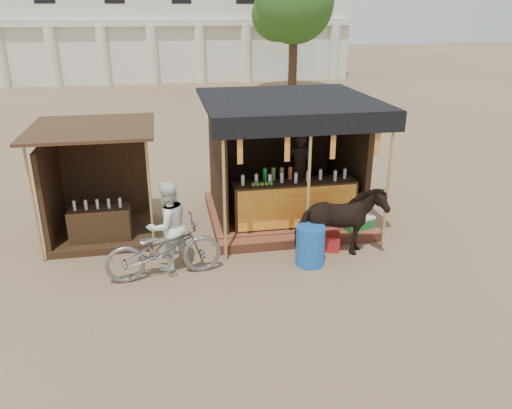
{
  "coord_description": "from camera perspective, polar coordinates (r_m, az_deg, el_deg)",
  "views": [
    {
      "loc": [
        -1.61,
        -6.96,
        4.53
      ],
      "look_at": [
        0.0,
        1.6,
        1.1
      ],
      "focal_mm": 35.0,
      "sensor_mm": 36.0,
      "label": 1
    }
  ],
  "objects": [
    {
      "name": "bystander",
      "position": [
        9.19,
        -10.02,
        -2.44
      ],
      "size": [
        1.04,
        0.97,
        1.7
      ],
      "primitive_type": "imported",
      "rotation": [
        0.0,
        0.0,
        3.65
      ],
      "color": "white",
      "rests_on": "ground"
    },
    {
      "name": "cooler",
      "position": [
        10.8,
        11.4,
        -2.39
      ],
      "size": [
        0.74,
        0.6,
        0.46
      ],
      "color": "#176A2A",
      "rests_on": "ground"
    },
    {
      "name": "secondary_stall",
      "position": [
        10.95,
        -18.18,
        0.75
      ],
      "size": [
        2.4,
        2.4,
        2.38
      ],
      "color": "#372214",
      "rests_on": "ground"
    },
    {
      "name": "red_crate",
      "position": [
        10.15,
        8.26,
        -4.2
      ],
      "size": [
        0.54,
        0.51,
        0.33
      ],
      "primitive_type": "cube",
      "rotation": [
        0.0,
        0.0,
        -0.32
      ],
      "color": "#A81E1C",
      "rests_on": "ground"
    },
    {
      "name": "blue_barrel",
      "position": [
        9.43,
        6.23,
        -4.71
      ],
      "size": [
        0.56,
        0.56,
        0.77
      ],
      "primitive_type": "cylinder",
      "rotation": [
        0.0,
        0.0,
        0.04
      ],
      "color": "blue",
      "rests_on": "ground"
    },
    {
      "name": "tree",
      "position": [
        30.03,
        3.94,
        21.65
      ],
      "size": [
        4.5,
        4.4,
        7.0
      ],
      "color": "#382314",
      "rests_on": "ground"
    },
    {
      "name": "background_building",
      "position": [
        36.91,
        -12.0,
        20.21
      ],
      "size": [
        26.0,
        7.45,
        8.18
      ],
      "color": "silver",
      "rests_on": "ground"
    },
    {
      "name": "cow",
      "position": [
        9.63,
        9.56,
        -2.16
      ],
      "size": [
        1.74,
        0.89,
        1.43
      ],
      "primitive_type": "imported",
      "rotation": [
        0.0,
        0.0,
        1.64
      ],
      "color": "black",
      "rests_on": "ground"
    },
    {
      "name": "main_stall",
      "position": [
        11.21,
        3.48,
        3.25
      ],
      "size": [
        3.6,
        3.61,
        2.78
      ],
      "color": "#974A31",
      "rests_on": "ground"
    },
    {
      "name": "ground",
      "position": [
        8.46,
        2.04,
        -10.9
      ],
      "size": [
        120.0,
        120.0,
        0.0
      ],
      "primitive_type": "plane",
      "color": "#846B4C",
      "rests_on": "ground"
    },
    {
      "name": "motorbike",
      "position": [
        9.05,
        -10.51,
        -5.03
      ],
      "size": [
        2.14,
        0.97,
        1.09
      ],
      "primitive_type": "imported",
      "rotation": [
        0.0,
        0.0,
        1.7
      ],
      "color": "gray",
      "rests_on": "ground"
    }
  ]
}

